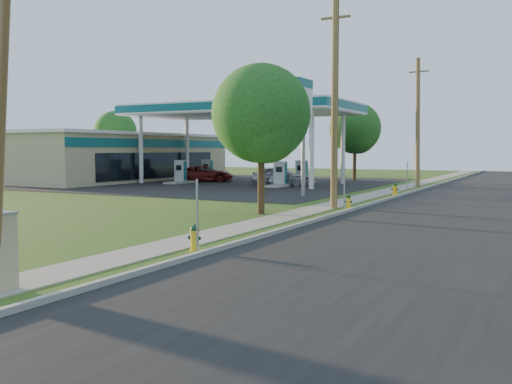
% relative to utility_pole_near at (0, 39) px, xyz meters
% --- Properties ---
extents(ground_plane, '(140.00, 140.00, 0.00)m').
position_rel_utility_pole_near_xyz_m(ground_plane, '(0.60, 1.00, -4.80)').
color(ground_plane, '#214C17').
rests_on(ground_plane, ground).
extents(road, '(8.00, 120.00, 0.02)m').
position_rel_utility_pole_near_xyz_m(road, '(5.10, 11.00, -4.79)').
color(road, black).
rests_on(road, ground).
extents(curb, '(0.15, 120.00, 0.15)m').
position_rel_utility_pole_near_xyz_m(curb, '(1.10, 11.00, -4.73)').
color(curb, '#9B998D').
rests_on(curb, ground).
extents(sidewalk, '(1.50, 120.00, 0.03)m').
position_rel_utility_pole_near_xyz_m(sidewalk, '(-0.65, 11.00, -4.79)').
color(sidewalk, gray).
rests_on(sidewalk, ground).
extents(forecourt, '(26.00, 28.00, 0.02)m').
position_rel_utility_pole_near_xyz_m(forecourt, '(-15.40, 33.00, -4.79)').
color(forecourt, black).
rests_on(forecourt, ground).
extents(utility_pole_near, '(1.40, 0.32, 9.48)m').
position_rel_utility_pole_near_xyz_m(utility_pole_near, '(0.00, 0.00, 0.00)').
color(utility_pole_near, brown).
rests_on(utility_pole_near, ground).
extents(utility_pole_mid, '(1.40, 0.32, 9.80)m').
position_rel_utility_pole_near_xyz_m(utility_pole_mid, '(-0.00, 18.00, 0.15)').
color(utility_pole_mid, brown).
rests_on(utility_pole_mid, ground).
extents(utility_pole_far, '(1.40, 0.32, 9.50)m').
position_rel_utility_pole_near_xyz_m(utility_pole_far, '(-0.00, 36.00, 0.00)').
color(utility_pole_far, brown).
rests_on(utility_pole_far, ground).
extents(sign_post_near, '(0.05, 0.04, 2.00)m').
position_rel_utility_pole_near_xyz_m(sign_post_near, '(0.85, 5.20, -3.80)').
color(sign_post_near, gray).
rests_on(sign_post_near, ground).
extents(sign_post_mid, '(0.05, 0.04, 2.00)m').
position_rel_utility_pole_near_xyz_m(sign_post_mid, '(0.85, 17.00, -3.80)').
color(sign_post_mid, gray).
rests_on(sign_post_mid, ground).
extents(sign_post_far, '(0.05, 0.04, 2.00)m').
position_rel_utility_pole_near_xyz_m(sign_post_far, '(0.85, 29.20, -3.80)').
color(sign_post_far, gray).
rests_on(sign_post_far, ground).
extents(gas_canopy, '(18.18, 9.18, 6.40)m').
position_rel_utility_pole_near_xyz_m(gas_canopy, '(-13.40, 33.00, 1.09)').
color(gas_canopy, silver).
rests_on(gas_canopy, ground).
extents(fuel_pump_nw, '(1.20, 3.20, 1.90)m').
position_rel_utility_pole_near_xyz_m(fuel_pump_nw, '(-17.90, 31.00, -4.08)').
color(fuel_pump_nw, '#9B998D').
rests_on(fuel_pump_nw, ground).
extents(fuel_pump_ne, '(1.20, 3.20, 1.90)m').
position_rel_utility_pole_near_xyz_m(fuel_pump_ne, '(-8.90, 31.00, -4.08)').
color(fuel_pump_ne, '#9B998D').
rests_on(fuel_pump_ne, ground).
extents(fuel_pump_sw, '(1.20, 3.20, 1.90)m').
position_rel_utility_pole_near_xyz_m(fuel_pump_sw, '(-17.90, 35.00, -4.08)').
color(fuel_pump_sw, '#9B998D').
rests_on(fuel_pump_sw, ground).
extents(fuel_pump_se, '(1.20, 3.20, 1.90)m').
position_rel_utility_pole_near_xyz_m(fuel_pump_se, '(-8.90, 35.00, -4.08)').
color(fuel_pump_se, '#9B998D').
rests_on(fuel_pump_se, ground).
extents(convenience_store, '(10.40, 22.40, 4.25)m').
position_rel_utility_pole_near_xyz_m(convenience_store, '(-26.38, 33.00, -2.67)').
color(convenience_store, tan).
rests_on(convenience_store, ground).
extents(price_pylon, '(0.34, 2.04, 6.85)m').
position_rel_utility_pole_near_xyz_m(price_pylon, '(-3.90, 23.50, 0.63)').
color(price_pylon, gray).
rests_on(price_pylon, ground).
extents(tree_verge, '(4.23, 4.23, 6.42)m').
position_rel_utility_pole_near_xyz_m(tree_verge, '(-1.93, 14.40, -0.67)').
color(tree_verge, '#382616').
rests_on(tree_verge, ground).
extents(tree_lot, '(4.61, 4.61, 6.99)m').
position_rel_utility_pole_near_xyz_m(tree_lot, '(-6.75, 42.21, -0.30)').
color(tree_lot, '#382616').
rests_on(tree_lot, ground).
extents(tree_back, '(4.64, 4.64, 7.04)m').
position_rel_utility_pole_near_xyz_m(tree_back, '(-33.93, 41.49, -0.27)').
color(tree_back, '#382616').
rests_on(tree_back, ground).
extents(hydrant_near, '(0.39, 0.35, 0.75)m').
position_rel_utility_pole_near_xyz_m(hydrant_near, '(0.55, 5.52, -4.43)').
color(hydrant_near, gold).
rests_on(hydrant_near, ground).
extents(hydrant_mid, '(0.36, 0.32, 0.69)m').
position_rel_utility_pole_near_xyz_m(hydrant_mid, '(0.69, 18.07, -4.46)').
color(hydrant_mid, yellow).
rests_on(hydrant_mid, ground).
extents(hydrant_far, '(0.42, 0.37, 0.81)m').
position_rel_utility_pole_near_xyz_m(hydrant_far, '(0.75, 26.50, -4.41)').
color(hydrant_far, yellow).
rests_on(hydrant_far, ground).
extents(car_red, '(5.49, 4.16, 1.39)m').
position_rel_utility_pole_near_xyz_m(car_red, '(-17.45, 34.00, -4.11)').
color(car_red, maroon).
rests_on(car_red, ground).
extents(car_silver, '(4.60, 2.52, 1.48)m').
position_rel_utility_pole_near_xyz_m(car_silver, '(-9.31, 31.98, -4.06)').
color(car_silver, '#A2A5A9').
rests_on(car_silver, ground).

